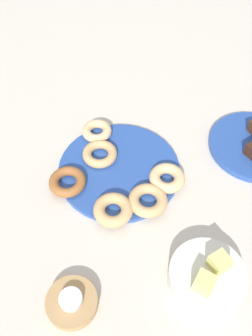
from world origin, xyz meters
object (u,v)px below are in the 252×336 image
object	(u,v)px
donut_0	(113,210)
tealight	(71,299)
donut_2	(97,131)
donut_5	(148,200)
fruit_bowl	(207,277)
donut_1	(100,154)
donut_plate	(119,169)
melon_chunk_left	(220,262)
melon_chunk_right	(204,283)
donut_4	(167,178)
candle_holder	(72,302)
donut_3	(67,182)

from	to	relation	value
donut_0	tealight	distance (m)	0.22
donut_2	donut_5	bearing A→B (deg)	83.79
donut_2	fruit_bowl	world-z (taller)	fruit_bowl
donut_0	donut_1	world-z (taller)	donut_0
donut_plate	donut_0	xyz separation A→B (m)	(0.09, 0.10, 0.02)
melon_chunk_left	tealight	bearing A→B (deg)	-24.21
melon_chunk_right	tealight	bearing A→B (deg)	-31.66
donut_0	tealight	bearing A→B (deg)	32.68
donut_5	fruit_bowl	distance (m)	0.21
tealight	melon_chunk_right	bearing A→B (deg)	148.34
tealight	fruit_bowl	size ratio (longest dim) A/B	0.29
donut_4	tealight	bearing A→B (deg)	18.19
candle_holder	donut_5	bearing A→B (deg)	-161.14
donut_plate	tealight	size ratio (longest dim) A/B	6.70
donut_3	fruit_bowl	size ratio (longest dim) A/B	0.58
donut_0	candle_holder	world-z (taller)	donut_0
tealight	fruit_bowl	bearing A→B (deg)	153.44
donut_plate	melon_chunk_left	xyz separation A→B (m)	(-0.00, 0.34, 0.05)
fruit_bowl	melon_chunk_left	world-z (taller)	melon_chunk_left
melon_chunk_right	donut_plate	bearing A→B (deg)	-98.50
donut_plate	melon_chunk_left	bearing A→B (deg)	90.41
melon_chunk_left	fruit_bowl	bearing A→B (deg)	0.00
donut_2	candle_holder	bearing A→B (deg)	50.03
tealight	melon_chunk_left	world-z (taller)	melon_chunk_left
donut_1	tealight	size ratio (longest dim) A/B	1.95
tealight	donut_4	bearing A→B (deg)	-161.81
donut_1	donut_5	xyz separation A→B (m)	(-0.01, 0.19, 0.00)
donut_3	donut_4	bearing A→B (deg)	145.72
donut_0	melon_chunk_right	xyz separation A→B (m)	(-0.04, 0.25, 0.03)
donut_3	candle_holder	size ratio (longest dim) A/B	0.88
donut_2	melon_chunk_right	size ratio (longest dim) A/B	2.24
donut_0	melon_chunk_left	distance (m)	0.26
tealight	melon_chunk_right	world-z (taller)	melon_chunk_right
donut_3	candle_holder	distance (m)	0.29
candle_holder	melon_chunk_right	bearing A→B (deg)	148.34
donut_5	candle_holder	xyz separation A→B (m)	(0.26, 0.09, -0.01)
donut_1	donut_plate	bearing A→B (deg)	107.72
melon_chunk_right	donut_5	bearing A→B (deg)	-101.23
donut_1	melon_chunk_left	world-z (taller)	melon_chunk_left
donut_1	melon_chunk_right	xyz separation A→B (m)	(0.03, 0.41, 0.03)
candle_holder	tealight	xyz separation A→B (m)	(0.00, -0.00, 0.02)
donut_0	donut_4	xyz separation A→B (m)	(-0.16, 0.01, -0.00)
donut_3	melon_chunk_right	distance (m)	0.39
donut_5	candle_holder	distance (m)	0.28
tealight	candle_holder	bearing A→B (deg)	90.00
donut_3	donut_5	world-z (taller)	donut_5
donut_plate	candle_holder	xyz separation A→B (m)	(0.27, 0.22, 0.01)
donut_plate	donut_1	bearing A→B (deg)	-72.28
donut_1	donut_3	world-z (taller)	same
donut_2	donut_0	bearing A→B (deg)	64.75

